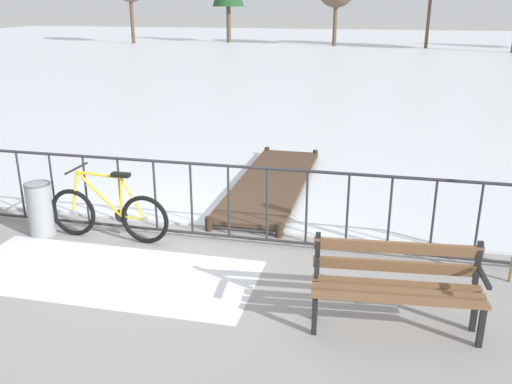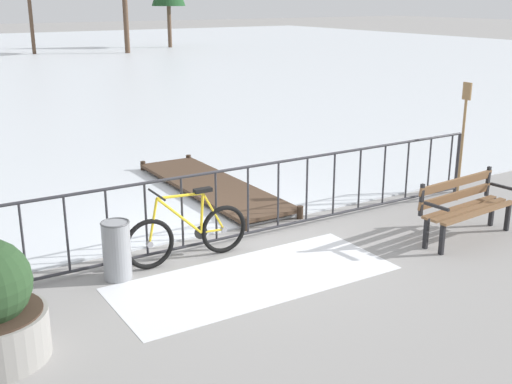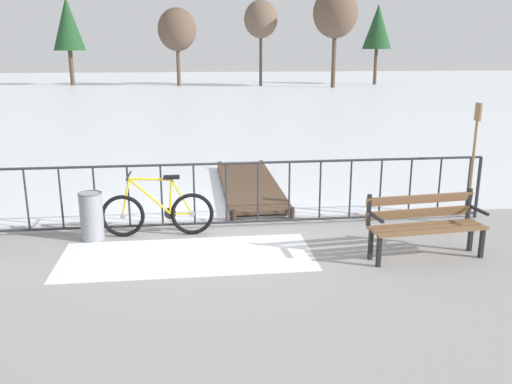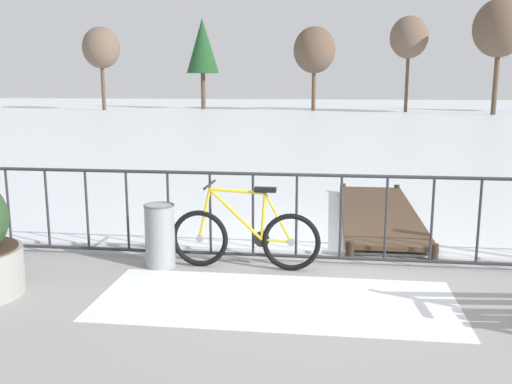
{
  "view_description": "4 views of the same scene",
  "coord_description": "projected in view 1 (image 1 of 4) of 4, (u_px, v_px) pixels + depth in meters",
  "views": [
    {
      "loc": [
        2.61,
        -6.43,
        3.03
      ],
      "look_at": [
        1.3,
        -0.75,
        1.0
      ],
      "focal_mm": 38.67,
      "sensor_mm": 36.0,
      "label": 1
    },
    {
      "loc": [
        -4.15,
        -7.3,
        3.3
      ],
      "look_at": [
        -0.15,
        -0.86,
        0.98
      ],
      "focal_mm": 44.96,
      "sensor_mm": 36.0,
      "label": 2
    },
    {
      "loc": [
        -0.29,
        -8.27,
        2.81
      ],
      "look_at": [
        0.62,
        -0.89,
        0.81
      ],
      "focal_mm": 37.86,
      "sensor_mm": 36.0,
      "label": 3
    },
    {
      "loc": [
        0.09,
        -6.44,
        2.11
      ],
      "look_at": [
        -0.77,
        0.34,
        0.77
      ],
      "focal_mm": 40.11,
      "sensor_mm": 36.0,
      "label": 4
    }
  ],
  "objects": [
    {
      "name": "trash_bin",
      "position": [
        40.0,
        209.0,
        7.43
      ],
      "size": [
        0.35,
        0.35,
        0.73
      ],
      "color": "gray",
      "rests_on": "ground"
    },
    {
      "name": "bicycle_near_railing",
      "position": [
        108.0,
        213.0,
        7.28
      ],
      "size": [
        1.71,
        0.52,
        0.97
      ],
      "color": "black",
      "rests_on": "ground"
    },
    {
      "name": "park_bench",
      "position": [
        396.0,
        280.0,
        5.25
      ],
      "size": [
        1.64,
        0.62,
        0.89
      ],
      "color": "brown",
      "rests_on": "ground"
    },
    {
      "name": "snow_patch",
      "position": [
        108.0,
        274.0,
        6.45
      ],
      "size": [
        3.49,
        1.45,
        0.01
      ],
      "primitive_type": "cube",
      "color": "white",
      "rests_on": "ground"
    },
    {
      "name": "ground_plane",
      "position": [
        175.0,
        236.0,
        7.47
      ],
      "size": [
        160.0,
        160.0,
        0.0
      ],
      "primitive_type": "plane",
      "color": "gray"
    },
    {
      "name": "frozen_pond",
      "position": [
        343.0,
        52.0,
        33.59
      ],
      "size": [
        80.0,
        56.0,
        0.03
      ],
      "primitive_type": "cube",
      "color": "silver",
      "rests_on": "ground"
    },
    {
      "name": "railing_fence",
      "position": [
        173.0,
        198.0,
        7.29
      ],
      "size": [
        9.06,
        0.06,
        1.07
      ],
      "color": "#2D2D33",
      "rests_on": "ground"
    },
    {
      "name": "wooden_dock",
      "position": [
        272.0,
        182.0,
        9.32
      ],
      "size": [
        1.1,
        4.01,
        0.2
      ],
      "color": "#4C3828",
      "rests_on": "ground"
    }
  ]
}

